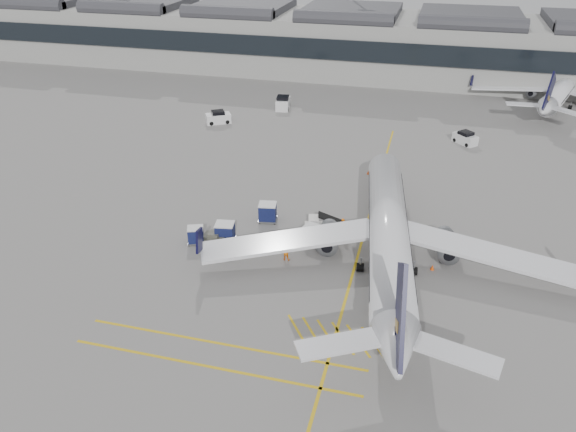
% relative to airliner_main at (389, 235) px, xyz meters
% --- Properties ---
extents(ground, '(220.00, 220.00, 0.00)m').
position_rel_airliner_main_xyz_m(ground, '(-12.70, -4.47, -2.95)').
color(ground, gray).
rests_on(ground, ground).
extents(terminal, '(200.00, 20.45, 12.40)m').
position_rel_airliner_main_xyz_m(terminal, '(-12.70, 67.46, 3.19)').
color(terminal, '#9E9E99').
rests_on(terminal, ground).
extents(apron_markings, '(0.25, 60.00, 0.01)m').
position_rel_airliner_main_xyz_m(apron_markings, '(-2.70, 5.53, -2.95)').
color(apron_markings, gold).
rests_on(apron_markings, ground).
extents(airliner_main, '(34.32, 37.72, 10.05)m').
position_rel_airliner_main_xyz_m(airliner_main, '(0.00, 0.00, 0.00)').
color(airliner_main, white).
rests_on(airliner_main, ground).
extents(airliner_far, '(27.61, 30.62, 8.46)m').
position_rel_airliner_main_xyz_m(airliner_far, '(23.01, 55.41, -0.47)').
color(airliner_far, white).
rests_on(airliner_far, ground).
extents(belt_loader, '(5.37, 2.55, 2.13)m').
position_rel_airliner_main_xyz_m(belt_loader, '(-6.68, 3.94, -2.33)').
color(belt_loader, silver).
rests_on(belt_loader, ground).
extents(baggage_cart_a, '(2.17, 1.89, 2.03)m').
position_rel_airliner_main_xyz_m(baggage_cart_a, '(-12.93, 4.71, -1.86)').
color(baggage_cart_a, gray).
rests_on(baggage_cart_a, ground).
extents(baggage_cart_b, '(1.98, 1.78, 1.74)m').
position_rel_airliner_main_xyz_m(baggage_cart_b, '(-7.50, 1.92, -2.02)').
color(baggage_cart_b, gray).
rests_on(baggage_cart_b, ground).
extents(baggage_cart_c, '(2.17, 1.88, 2.04)m').
position_rel_airliner_main_xyz_m(baggage_cart_c, '(-15.79, -0.34, -1.86)').
color(baggage_cart_c, gray).
rests_on(baggage_cart_c, ground).
extents(baggage_cart_d, '(2.01, 1.84, 1.72)m').
position_rel_airliner_main_xyz_m(baggage_cart_d, '(-18.51, -1.30, -2.03)').
color(baggage_cart_d, gray).
rests_on(baggage_cart_d, ground).
extents(ramp_agent_a, '(0.82, 0.83, 1.92)m').
position_rel_airliner_main_xyz_m(ramp_agent_a, '(-4.74, 3.78, -1.99)').
color(ramp_agent_a, orange).
rests_on(ramp_agent_a, ground).
extents(ramp_agent_b, '(0.86, 0.69, 1.70)m').
position_rel_airliner_main_xyz_m(ramp_agent_b, '(-9.18, -1.96, -2.10)').
color(ramp_agent_b, orange).
rests_on(ramp_agent_b, ground).
extents(pushback_tug, '(2.31, 1.50, 1.26)m').
position_rel_airliner_main_xyz_m(pushback_tug, '(-16.67, -0.96, -2.40)').
color(pushback_tug, '#515145').
rests_on(pushback_tug, ground).
extents(safety_cone_nose, '(0.39, 0.39, 0.55)m').
position_rel_airliner_main_xyz_m(safety_cone_nose, '(-4.21, 19.30, -2.68)').
color(safety_cone_nose, '#F24C0A').
rests_on(safety_cone_nose, ground).
extents(safety_cone_engine, '(0.37, 0.37, 0.51)m').
position_rel_airliner_main_xyz_m(safety_cone_engine, '(4.24, -0.18, -2.70)').
color(safety_cone_engine, '#F24C0A').
rests_on(safety_cone_engine, ground).
extents(service_van_left, '(4.14, 3.51, 1.91)m').
position_rel_airliner_main_xyz_m(service_van_left, '(-29.03, 32.29, -2.10)').
color(service_van_left, silver).
rests_on(service_van_left, ground).
extents(service_van_mid, '(2.59, 4.29, 2.07)m').
position_rel_airliner_main_xyz_m(service_van_mid, '(-21.28, 41.66, -2.03)').
color(service_van_mid, silver).
rests_on(service_van_mid, ground).
extents(service_van_right, '(3.62, 3.60, 1.75)m').
position_rel_airliner_main_xyz_m(service_van_right, '(7.48, 33.07, -2.17)').
color(service_van_right, silver).
rests_on(service_van_right, ground).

